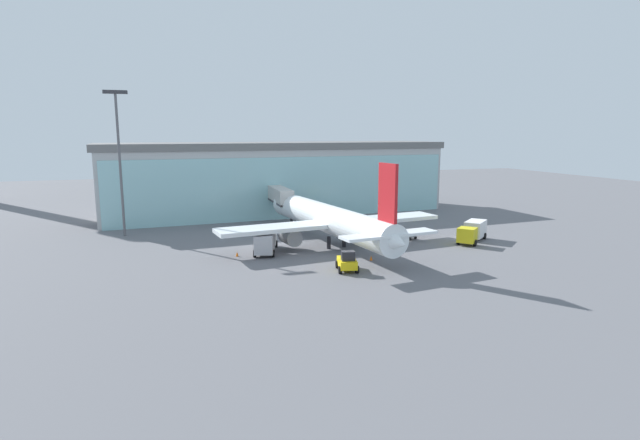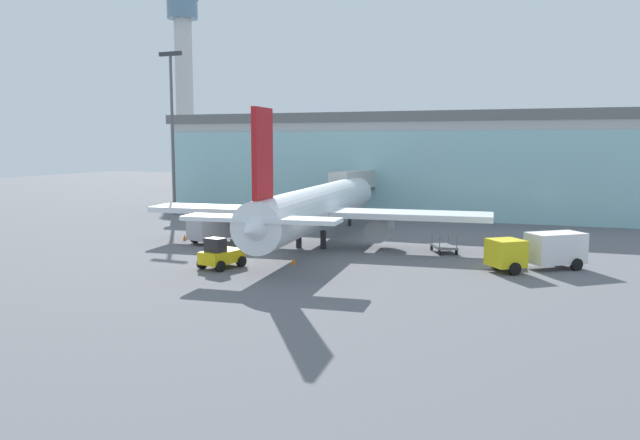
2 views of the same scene
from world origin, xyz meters
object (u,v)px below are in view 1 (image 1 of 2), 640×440
at_px(airplane, 330,220).
at_px(safety_cone_nose, 371,258).
at_px(catering_truck, 266,241).
at_px(baggage_cart, 406,235).
at_px(pushback_tug, 347,262).
at_px(safety_cone_wingtip, 237,254).
at_px(apron_light_mast, 119,152).
at_px(jet_bridge, 277,194).
at_px(fuel_truck, 473,231).

distance_m(airplane, safety_cone_nose, 9.80).
relative_size(airplane, catering_truck, 4.61).
relative_size(baggage_cart, pushback_tug, 0.92).
bearing_deg(safety_cone_wingtip, pushback_tug, -44.98).
bearing_deg(safety_cone_nose, baggage_cart, 44.52).
relative_size(airplane, safety_cone_wingtip, 63.87).
height_order(apron_light_mast, safety_cone_nose, apron_light_mast).
xyz_separation_m(safety_cone_nose, safety_cone_wingtip, (-14.50, 6.84, 0.00)).
distance_m(safety_cone_nose, safety_cone_wingtip, 16.04).
bearing_deg(airplane, catering_truck, 92.46).
distance_m(jet_bridge, safety_cone_wingtip, 24.32).
height_order(apron_light_mast, fuel_truck, apron_light_mast).
bearing_deg(pushback_tug, safety_cone_nose, -39.66).
bearing_deg(jet_bridge, pushback_tug, -178.92).
distance_m(baggage_cart, safety_cone_wingtip, 24.20).
bearing_deg(catering_truck, baggage_cart, -67.38).
height_order(airplane, baggage_cart, airplane).
xyz_separation_m(fuel_truck, baggage_cart, (-7.80, 4.44, -0.97)).
distance_m(jet_bridge, airplane, 19.57).
relative_size(baggage_cart, safety_cone_nose, 5.86).
relative_size(jet_bridge, baggage_cart, 4.58).
bearing_deg(safety_cone_nose, safety_cone_wingtip, 154.75).
xyz_separation_m(jet_bridge, catering_truck, (-6.53, -20.87, -3.10)).
relative_size(airplane, pushback_tug, 9.99).
height_order(catering_truck, safety_cone_wingtip, catering_truck).
bearing_deg(safety_cone_nose, jet_bridge, 98.58).
distance_m(fuel_truck, pushback_tug, 23.21).
distance_m(fuel_truck, safety_cone_wingtip, 31.94).
bearing_deg(safety_cone_nose, catering_truck, 144.85).
relative_size(catering_truck, pushback_tug, 2.17).
height_order(apron_light_mast, safety_cone_wingtip, apron_light_mast).
distance_m(jet_bridge, fuel_truck, 32.12).
bearing_deg(apron_light_mast, fuel_truck, -22.90).
xyz_separation_m(apron_light_mast, fuel_truck, (45.25, -19.12, -10.52)).
height_order(jet_bridge, apron_light_mast, apron_light_mast).
distance_m(jet_bridge, pushback_tug, 32.03).
bearing_deg(safety_cone_nose, fuel_truck, 15.95).
xyz_separation_m(pushback_tug, safety_cone_wingtip, (-10.18, 10.18, -0.70)).
xyz_separation_m(airplane, fuel_truck, (19.21, -4.15, -1.93)).
xyz_separation_m(apron_light_mast, airplane, (26.03, -14.97, -8.60)).
distance_m(catering_truck, safety_cone_wingtip, 3.95).
xyz_separation_m(catering_truck, safety_cone_wingtip, (-3.68, -0.78, -1.19)).
relative_size(jet_bridge, safety_cone_wingtip, 26.87).
bearing_deg(apron_light_mast, safety_cone_nose, -40.80).
bearing_deg(pushback_tug, fuel_truck, -56.39).
height_order(jet_bridge, pushback_tug, jet_bridge).
xyz_separation_m(jet_bridge, fuel_truck, (21.65, -23.53, -3.10)).
xyz_separation_m(catering_truck, fuel_truck, (28.18, -2.66, 0.00)).
distance_m(airplane, pushback_tug, 12.91).
bearing_deg(jet_bridge, apron_light_mast, 101.71).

